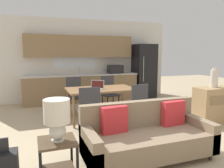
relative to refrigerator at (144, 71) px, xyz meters
The scene contains 15 objects.
ground_plane 4.90m from the refrigerator, 117.97° to the right, with size 20.00×20.00×0.00m, color tan.
wall_back 2.33m from the refrigerator, behind, with size 6.40×0.07×2.70m.
kitchen_counter 2.24m from the refrigerator, behind, with size 3.70×0.65×2.15m.
refrigerator is the anchor object (origin of this frame).
dining_table 3.07m from the refrigerator, 137.75° to the right, with size 1.58×0.93×0.75m.
couch 4.74m from the refrigerator, 117.97° to the right, with size 1.93×0.80×0.83m.
side_table 5.59m from the refrigerator, 129.51° to the right, with size 0.46×0.46×0.52m.
table_lamp 5.56m from the refrigerator, 129.34° to the right, with size 0.32×0.32×0.52m.
credenza 3.24m from the refrigerator, 87.58° to the right, with size 1.02×0.46×0.82m.
vase 3.16m from the refrigerator, 88.87° to the right, with size 0.17×0.17×0.43m.
dining_chair_far_right 2.21m from the refrigerator, 144.85° to the right, with size 0.46×0.46×0.95m.
dining_chair_near_left 4.05m from the refrigerator, 133.63° to the right, with size 0.46×0.46×0.95m.
dining_chair_near_right 3.42m from the refrigerator, 121.07° to the right, with size 0.48×0.48×0.95m.
dining_chair_far_left 3.07m from the refrigerator, 155.63° to the right, with size 0.46×0.46×0.95m.
laptop 3.17m from the refrigerator, 138.72° to the right, with size 0.41×0.39×0.20m.
Camera 1 is at (-1.53, -2.69, 1.59)m, focal length 35.00 mm.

